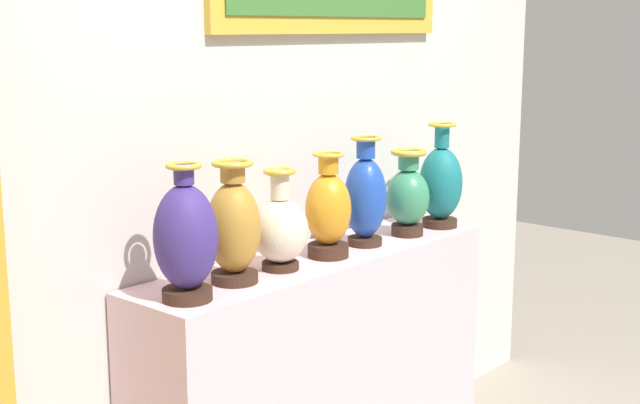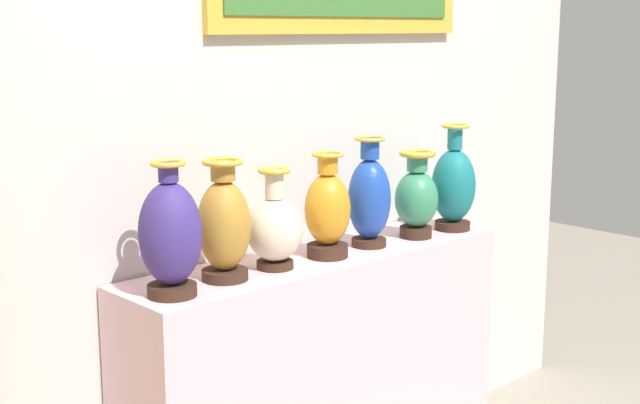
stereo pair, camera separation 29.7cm
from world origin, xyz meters
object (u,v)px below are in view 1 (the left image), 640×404
vase_jade (408,195)px  vase_teal (441,183)px  vase_ivory (280,229)px  vase_ochre (234,227)px  vase_amber (328,211)px  vase_sapphire (365,197)px  vase_indigo (186,239)px

vase_jade → vase_teal: vase_teal is taller
vase_ivory → vase_teal: size_ratio=0.81×
vase_ochre → vase_jade: bearing=-2.0°
vase_jade → vase_amber: bearing=178.0°
vase_teal → vase_sapphire: bearing=175.3°
vase_indigo → vase_ivory: 0.41m
vase_ochre → vase_ivory: 0.20m
vase_ivory → vase_jade: 0.66m
vase_indigo → vase_amber: size_ratio=1.11×
vase_sapphire → vase_teal: (0.43, -0.04, -0.00)m
vase_ochre → vase_sapphire: (0.63, -0.00, 0.00)m
vase_teal → vase_ochre: bearing=177.8°
vase_jade → vase_indigo: bearing=-179.9°
vase_sapphire → vase_indigo: bearing=-178.3°
vase_indigo → vase_ochre: 0.21m
vase_sapphire → vase_teal: vase_teal is taller
vase_ivory → vase_teal: bearing=-2.4°
vase_indigo → vase_sapphire: bearing=1.7°
vase_indigo → vase_amber: 0.63m
vase_sapphire → vase_ivory: bearing=179.8°
vase_amber → vase_teal: vase_teal is taller
vase_indigo → vase_jade: bearing=0.1°
vase_indigo → vase_teal: size_ratio=0.97×
vase_ivory → vase_sapphire: size_ratio=0.84×
vase_ochre → vase_amber: bearing=-2.0°
vase_amber → vase_sapphire: bearing=2.5°
vase_sapphire → vase_teal: size_ratio=0.96×
vase_amber → vase_ivory: bearing=177.2°
vase_indigo → vase_amber: vase_indigo is taller
vase_sapphire → vase_ochre: bearing=179.6°
vase_ivory → vase_amber: (0.22, -0.01, 0.02)m
vase_teal → vase_amber: bearing=177.7°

